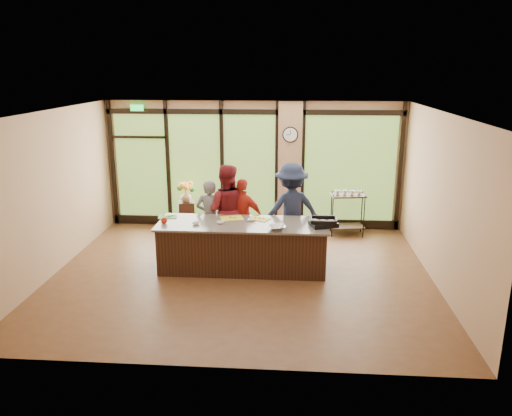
% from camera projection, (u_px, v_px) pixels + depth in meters
% --- Properties ---
extents(floor, '(7.00, 7.00, 0.00)m').
position_uv_depth(floor, '(241.00, 275.00, 9.32)').
color(floor, '#53331D').
rests_on(floor, ground).
extents(ceiling, '(7.00, 7.00, 0.00)m').
position_uv_depth(ceiling, '(240.00, 112.00, 8.50)').
color(ceiling, white).
rests_on(ceiling, back_wall).
extents(back_wall, '(7.00, 0.00, 7.00)m').
position_uv_depth(back_wall, '(254.00, 165.00, 11.79)').
color(back_wall, tan).
rests_on(back_wall, floor).
extents(left_wall, '(0.00, 6.00, 6.00)m').
position_uv_depth(left_wall, '(51.00, 194.00, 9.16)').
color(left_wall, tan).
rests_on(left_wall, floor).
extents(right_wall, '(0.00, 6.00, 6.00)m').
position_uv_depth(right_wall, '(441.00, 201.00, 8.66)').
color(right_wall, tan).
rests_on(right_wall, floor).
extents(window_wall, '(6.90, 0.12, 3.00)m').
position_uv_depth(window_wall, '(261.00, 170.00, 11.76)').
color(window_wall, tan).
rests_on(window_wall, floor).
extents(island_base, '(3.10, 1.00, 0.88)m').
position_uv_depth(island_base, '(243.00, 247.00, 9.49)').
color(island_base, black).
rests_on(island_base, floor).
extents(countertop, '(3.20, 1.10, 0.04)m').
position_uv_depth(countertop, '(243.00, 224.00, 9.36)').
color(countertop, '#6E645B').
rests_on(countertop, island_base).
extents(wall_clock, '(0.36, 0.04, 0.36)m').
position_uv_depth(wall_clock, '(290.00, 135.00, 11.40)').
color(wall_clock, black).
rests_on(wall_clock, window_wall).
extents(cook_left, '(0.59, 0.40, 1.58)m').
position_uv_depth(cook_left, '(210.00, 217.00, 10.15)').
color(cook_left, slate).
rests_on(cook_left, floor).
extents(cook_midleft, '(0.91, 0.72, 1.87)m').
position_uv_depth(cook_midleft, '(226.00, 210.00, 10.17)').
color(cook_midleft, maroon).
rests_on(cook_midleft, floor).
extents(cook_midright, '(1.00, 0.66, 1.58)m').
position_uv_depth(cook_midright, '(243.00, 217.00, 10.18)').
color(cook_midright, red).
rests_on(cook_midright, floor).
extents(cook_right, '(1.40, 1.07, 1.91)m').
position_uv_depth(cook_right, '(291.00, 210.00, 10.11)').
color(cook_right, '#1B233D').
rests_on(cook_right, floor).
extents(roasting_pan, '(0.56, 0.50, 0.08)m').
position_uv_depth(roasting_pan, '(323.00, 224.00, 9.16)').
color(roasting_pan, black).
rests_on(roasting_pan, countertop).
extents(mixing_bowl, '(0.39, 0.39, 0.08)m').
position_uv_depth(mixing_bowl, '(277.00, 228.00, 8.96)').
color(mixing_bowl, silver).
rests_on(mixing_bowl, countertop).
extents(cutting_board_left, '(0.40, 0.33, 0.01)m').
position_uv_depth(cutting_board_left, '(168.00, 217.00, 9.72)').
color(cutting_board_left, '#308430').
rests_on(cutting_board_left, countertop).
extents(cutting_board_center, '(0.50, 0.43, 0.01)m').
position_uv_depth(cutting_board_center, '(232.00, 218.00, 9.63)').
color(cutting_board_center, yellow).
rests_on(cutting_board_center, countertop).
extents(cutting_board_right, '(0.45, 0.40, 0.01)m').
position_uv_depth(cutting_board_right, '(260.00, 219.00, 9.59)').
color(cutting_board_right, yellow).
rests_on(cutting_board_right, countertop).
extents(prep_bowl_near, '(0.14, 0.14, 0.04)m').
position_uv_depth(prep_bowl_near, '(196.00, 223.00, 9.25)').
color(prep_bowl_near, silver).
rests_on(prep_bowl_near, countertop).
extents(prep_bowl_mid, '(0.16, 0.16, 0.05)m').
position_uv_depth(prep_bowl_mid, '(220.00, 223.00, 9.30)').
color(prep_bowl_mid, silver).
rests_on(prep_bowl_mid, countertop).
extents(prep_bowl_far, '(0.14, 0.14, 0.03)m').
position_uv_depth(prep_bowl_far, '(251.00, 220.00, 9.47)').
color(prep_bowl_far, silver).
rests_on(prep_bowl_far, countertop).
extents(red_ramekin, '(0.16, 0.16, 0.09)m').
position_uv_depth(red_ramekin, '(164.00, 221.00, 9.31)').
color(red_ramekin, red).
rests_on(red_ramekin, countertop).
extents(flower_stand, '(0.44, 0.44, 0.72)m').
position_uv_depth(flower_stand, '(187.00, 217.00, 11.69)').
color(flower_stand, black).
rests_on(flower_stand, floor).
extents(flower_vase, '(0.26, 0.26, 0.26)m').
position_uv_depth(flower_vase, '(186.00, 196.00, 11.56)').
color(flower_vase, '#9A8254').
rests_on(flower_vase, flower_stand).
extents(bar_cart, '(0.82, 0.54, 1.05)m').
position_uv_depth(bar_cart, '(348.00, 208.00, 11.39)').
color(bar_cart, black).
rests_on(bar_cart, floor).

